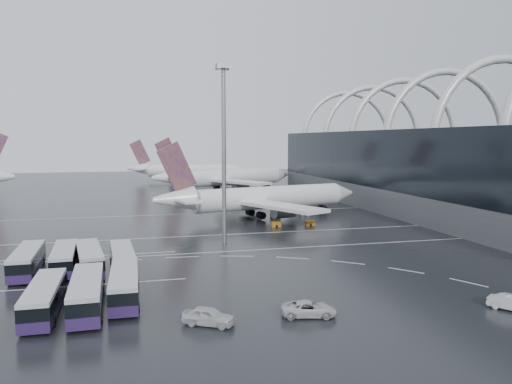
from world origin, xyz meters
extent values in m
plane|color=black|center=(0.00, 0.00, 0.00)|extent=(420.00, 420.00, 0.00)
cube|color=#57595C|center=(62.00, 20.00, 3.00)|extent=(42.00, 160.00, 6.00)
cube|color=black|center=(62.00, 20.00, 13.00)|extent=(42.00, 160.00, 14.00)
torus|color=silver|center=(58.00, 9.00, 18.00)|extent=(33.80, 1.80, 33.80)
torus|color=silver|center=(58.00, 28.00, 18.00)|extent=(33.80, 1.80, 33.80)
torus|color=silver|center=(58.00, 47.00, 18.00)|extent=(33.80, 1.80, 33.80)
torus|color=silver|center=(58.00, 66.00, 18.00)|extent=(33.80, 1.80, 33.80)
torus|color=silver|center=(58.00, 85.00, 18.00)|extent=(33.80, 1.80, 33.80)
cube|color=silver|center=(0.00, -2.00, 0.01)|extent=(120.00, 0.25, 0.01)
cube|color=silver|center=(0.00, 12.00, 0.01)|extent=(120.00, 0.25, 0.01)
cube|color=silver|center=(0.00, 40.00, 0.01)|extent=(120.00, 0.25, 0.01)
cube|color=silver|center=(-24.00, -16.00, 0.01)|extent=(28.00, 0.25, 0.01)
cube|color=silver|center=(-24.00, 0.00, 0.01)|extent=(28.00, 0.25, 0.01)
cylinder|color=white|center=(14.28, 30.82, 4.51)|extent=(37.10, 13.68, 5.13)
cone|color=white|center=(34.81, 35.79, 4.51)|extent=(6.36, 6.23, 5.13)
cone|color=white|center=(-7.96, 25.43, 5.39)|extent=(9.80, 7.07, 5.13)
cube|color=#4D1B74|center=(-7.10, 25.64, 11.94)|extent=(8.40, 2.52, 10.87)
cube|color=white|center=(-6.24, 25.85, 5.39)|extent=(7.62, 16.41, 0.44)
cube|color=white|center=(13.45, 19.24, 3.98)|extent=(15.14, 22.61, 0.71)
cube|color=white|center=(8.24, 40.73, 3.98)|extent=(6.81, 22.27, 0.71)
cylinder|color=gray|center=(15.30, 22.88, 2.39)|extent=(5.43, 4.07, 3.01)
cylinder|color=gray|center=(11.55, 38.35, 2.39)|extent=(5.43, 4.07, 3.01)
cube|color=black|center=(10.85, 29.99, 0.97)|extent=(11.65, 8.00, 1.95)
cylinder|color=white|center=(16.95, 89.88, 4.80)|extent=(37.68, 17.55, 5.46)
cone|color=white|center=(37.57, 96.99, 4.80)|extent=(7.12, 7.01, 5.46)
cone|color=white|center=(-5.45, 82.15, 5.74)|extent=(10.68, 8.23, 5.46)
cube|color=#4D1B74|center=(-4.56, 82.46, 12.71)|extent=(8.76, 3.49, 11.58)
cube|color=white|center=(-3.67, 82.76, 5.74)|extent=(9.53, 17.41, 0.47)
cube|color=white|center=(17.23, 77.52, 4.24)|extent=(17.79, 23.57, 0.75)
cube|color=white|center=(9.55, 99.78, 4.24)|extent=(9.43, 24.17, 0.75)
cylinder|color=gray|center=(18.82, 81.56, 2.54)|extent=(5.94, 4.72, 3.20)
cylinder|color=gray|center=(13.29, 97.58, 2.54)|extent=(5.94, 4.72, 3.20)
cube|color=black|center=(13.39, 88.65, 1.04)|extent=(12.65, 9.38, 2.07)
cylinder|color=white|center=(8.28, 132.73, 4.64)|extent=(35.50, 14.29, 5.27)
cone|color=white|center=(27.98, 127.42, 4.64)|extent=(6.64, 6.51, 5.27)
cone|color=white|center=(-13.17, 138.52, 5.55)|extent=(10.15, 7.46, 5.27)
cube|color=#4D1B74|center=(-12.29, 138.28, 12.27)|extent=(8.60, 2.81, 11.18)
cube|color=white|center=(-11.41, 138.04, 5.55)|extent=(8.21, 16.86, 0.45)
cube|color=white|center=(1.81, 122.71, 4.09)|extent=(7.58, 23.04, 0.73)
cube|color=white|center=(7.73, 144.65, 4.09)|extent=(16.01, 23.13, 0.73)
cylinder|color=gray|center=(5.27, 125.07, 2.45)|extent=(5.63, 4.29, 3.09)
cylinder|color=gray|center=(9.53, 140.87, 2.45)|extent=(5.63, 4.29, 3.09)
cube|color=black|center=(4.77, 133.68, 1.00)|extent=(12.05, 8.46, 2.00)
cube|color=#241645|center=(-30.06, -8.39, 0.91)|extent=(3.30, 13.25, 1.11)
cube|color=black|center=(-30.06, -8.39, 2.13)|extent=(3.35, 12.99, 1.32)
cube|color=#B7B8BC|center=(-30.06, -8.39, 3.01)|extent=(3.30, 13.25, 0.46)
cylinder|color=black|center=(-28.54, -12.57, 0.51)|extent=(0.38, 1.02, 1.01)
cylinder|color=black|center=(-31.36, -12.64, 0.51)|extent=(0.38, 1.02, 1.01)
cylinder|color=black|center=(-28.77, -4.14, 0.51)|extent=(0.38, 1.02, 1.01)
cylinder|color=black|center=(-31.59, -4.22, 0.51)|extent=(0.38, 1.02, 1.01)
cube|color=#241645|center=(-25.49, -8.00, 0.88)|extent=(3.48, 12.77, 1.07)
cube|color=black|center=(-25.49, -8.00, 2.04)|extent=(3.52, 12.52, 1.26)
cube|color=#B7B8BC|center=(-25.49, -8.00, 2.89)|extent=(3.48, 12.77, 0.44)
cylinder|color=black|center=(-23.93, -11.97, 0.49)|extent=(0.39, 0.99, 0.97)
cylinder|color=black|center=(-26.63, -12.11, 0.49)|extent=(0.39, 0.99, 0.97)
cylinder|color=black|center=(-24.35, -3.89, 0.49)|extent=(0.39, 0.99, 0.97)
cylinder|color=black|center=(-27.06, -4.03, 0.49)|extent=(0.39, 0.99, 0.97)
cube|color=#241645|center=(-22.15, -9.18, 0.91)|extent=(4.67, 13.48, 1.12)
cube|color=black|center=(-22.15, -9.18, 2.13)|extent=(4.69, 13.23, 1.32)
cube|color=#B7B8BC|center=(-22.15, -9.18, 3.02)|extent=(4.67, 13.48, 0.46)
cylinder|color=black|center=(-20.18, -13.19, 0.51)|extent=(0.49, 1.05, 1.02)
cylinder|color=black|center=(-22.99, -13.56, 0.51)|extent=(0.49, 1.05, 1.02)
cylinder|color=black|center=(-21.30, -4.81, 0.51)|extent=(0.49, 1.05, 1.02)
cylinder|color=black|center=(-24.11, -5.18, 0.51)|extent=(0.49, 1.05, 1.02)
cube|color=#241645|center=(-17.83, -9.97, 0.87)|extent=(3.61, 12.70, 1.06)
cube|color=black|center=(-17.83, -9.97, 2.03)|extent=(3.65, 12.45, 1.25)
cube|color=#B7B8BC|center=(-17.83, -9.97, 2.87)|extent=(3.61, 12.70, 0.43)
cylinder|color=black|center=(-16.22, -13.89, 0.48)|extent=(0.40, 0.98, 0.96)
cylinder|color=black|center=(-18.90, -14.06, 0.48)|extent=(0.40, 0.98, 0.96)
cylinder|color=black|center=(-16.75, -5.88, 0.48)|extent=(0.40, 0.98, 0.96)
cylinder|color=black|center=(-19.43, -6.05, 0.48)|extent=(0.40, 0.98, 0.96)
cube|color=#241645|center=(-25.30, -25.66, 0.89)|extent=(2.87, 12.82, 1.08)
cube|color=black|center=(-25.30, -25.66, 2.07)|extent=(2.92, 12.56, 1.28)
cube|color=#B7B8BC|center=(-25.30, -25.66, 2.93)|extent=(2.87, 12.82, 0.44)
cylinder|color=black|center=(-23.93, -29.76, 0.49)|extent=(0.35, 0.99, 0.99)
cylinder|color=black|center=(-26.67, -29.76, 0.49)|extent=(0.35, 0.99, 0.99)
cylinder|color=black|center=(-23.93, -21.56, 0.49)|extent=(0.35, 0.99, 0.99)
cylinder|color=black|center=(-26.67, -21.56, 0.49)|extent=(0.35, 0.99, 0.99)
cube|color=#241645|center=(-21.24, -25.36, 0.95)|extent=(3.43, 13.76, 1.16)
cube|color=black|center=(-21.24, -25.36, 2.21)|extent=(3.48, 13.49, 1.37)
cube|color=#B7B8BC|center=(-21.24, -25.36, 3.13)|extent=(3.43, 13.76, 0.47)
cylinder|color=black|center=(-19.65, -29.69, 0.53)|extent=(0.40, 1.06, 1.05)
cylinder|color=black|center=(-22.58, -29.77, 0.53)|extent=(0.40, 1.06, 1.05)
cylinder|color=black|center=(-19.89, -20.94, 0.53)|extent=(0.40, 1.06, 1.05)
cylinder|color=black|center=(-22.82, -21.02, 0.53)|extent=(0.40, 1.06, 1.05)
cube|color=#241645|center=(-17.48, -23.08, 0.92)|extent=(3.08, 13.24, 1.12)
cube|color=black|center=(-17.48, -23.08, 2.14)|extent=(3.13, 12.98, 1.32)
cube|color=#B7B8BC|center=(-17.48, -23.08, 3.02)|extent=(3.08, 13.24, 0.46)
cylinder|color=black|center=(-16.10, -27.32, 0.51)|extent=(0.37, 1.02, 1.02)
cylinder|color=black|center=(-18.93, -27.30, 0.51)|extent=(0.37, 1.02, 1.02)
cylinder|color=black|center=(-16.02, -18.86, 0.51)|extent=(0.37, 1.02, 1.02)
cylinder|color=black|center=(-18.85, -18.84, 0.51)|extent=(0.37, 1.02, 1.02)
imported|color=silver|center=(0.58, -32.74, 0.77)|extent=(5.97, 3.68, 1.54)
imported|color=silver|center=(-9.59, -32.64, 0.87)|extent=(5.44, 4.32, 1.74)
imported|color=silver|center=(21.69, -36.33, 0.78)|extent=(4.13, 4.81, 1.56)
cylinder|color=gray|center=(-0.98, 5.13, 14.80)|extent=(0.74, 0.74, 29.61)
cube|color=gray|center=(-0.98, 5.13, 29.92)|extent=(2.33, 2.33, 0.85)
cube|color=silver|center=(-0.98, 5.13, 29.61)|extent=(2.11, 2.11, 0.42)
cube|color=#B86F18|center=(19.36, 17.55, 0.51)|extent=(1.88, 1.11, 1.03)
cube|color=slate|center=(23.32, 31.87, 0.60)|extent=(2.20, 1.30, 1.20)
cube|color=#B86F18|center=(12.04, 17.68, 0.52)|extent=(1.92, 1.13, 1.05)
cube|color=#B86F18|center=(15.66, 30.29, 0.60)|extent=(2.18, 1.29, 1.19)
camera|label=1|loc=(-16.53, -78.56, 17.70)|focal=35.00mm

